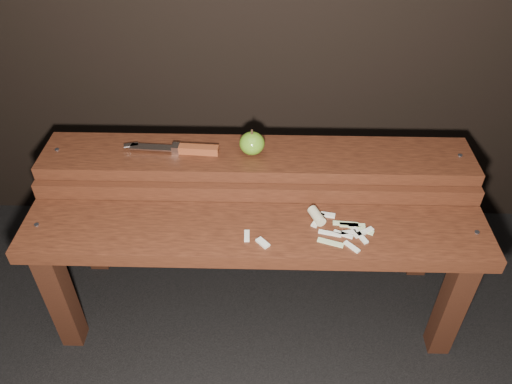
{
  "coord_description": "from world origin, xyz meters",
  "views": [
    {
      "loc": [
        0.03,
        -0.96,
        1.3
      ],
      "look_at": [
        0.0,
        0.06,
        0.45
      ],
      "focal_mm": 35.0,
      "sensor_mm": 36.0,
      "label": 1
    }
  ],
  "objects_px": {
    "apple": "(252,143)",
    "knife": "(187,149)",
    "bench_rear_tier": "(257,178)",
    "bench_front_tier": "(255,250)"
  },
  "relations": [
    {
      "from": "apple",
      "to": "knife",
      "type": "bearing_deg",
      "value": -179.27
    },
    {
      "from": "knife",
      "to": "bench_front_tier",
      "type": "bearing_deg",
      "value": -49.55
    },
    {
      "from": "bench_rear_tier",
      "to": "apple",
      "type": "bearing_deg",
      "value": 162.45
    },
    {
      "from": "bench_rear_tier",
      "to": "apple",
      "type": "xyz_separation_m",
      "value": [
        -0.01,
        0.0,
        0.12
      ]
    },
    {
      "from": "bench_front_tier",
      "to": "bench_rear_tier",
      "type": "bearing_deg",
      "value": 90.0
    },
    {
      "from": "apple",
      "to": "knife",
      "type": "xyz_separation_m",
      "value": [
        -0.18,
        -0.0,
        -0.02
      ]
    },
    {
      "from": "bench_front_tier",
      "to": "bench_rear_tier",
      "type": "distance_m",
      "value": 0.23
    },
    {
      "from": "bench_rear_tier",
      "to": "bench_front_tier",
      "type": "bearing_deg",
      "value": -90.0
    },
    {
      "from": "apple",
      "to": "bench_front_tier",
      "type": "bearing_deg",
      "value": -86.62
    },
    {
      "from": "bench_front_tier",
      "to": "apple",
      "type": "bearing_deg",
      "value": 93.38
    }
  ]
}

